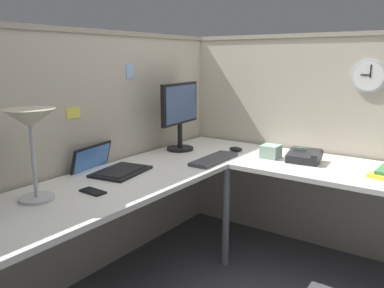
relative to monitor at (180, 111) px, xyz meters
The scene contains 15 objects.
ground_plane 1.24m from the monitor, 114.19° to the right, with size 6.80×6.80×0.00m, color #47474C.
cubicle_wall_back 0.73m from the monitor, 160.40° to the left, with size 2.57×0.12×1.58m.
cubicle_wall_right 1.10m from the monitor, 57.13° to the right, with size 0.12×2.37×1.58m.
desk 0.90m from the monitor, 122.23° to the right, with size 2.35×2.15×0.73m.
monitor is the anchor object (origin of this frame).
laptop 0.76m from the monitor, behind, with size 0.40×0.43×0.22m.
keyboard 0.49m from the monitor, 108.38° to the right, with size 0.43×0.14×0.02m, color #38383D.
computer_mouse 0.50m from the monitor, 61.08° to the right, with size 0.06×0.10×0.03m, color black.
desk_lamp_dome 1.26m from the monitor, behind, with size 0.24×0.24×0.44m.
cell_phone 1.09m from the monitor, 168.57° to the right, with size 0.07×0.14×0.01m, color black.
office_phone 0.95m from the monitor, 78.00° to the right, with size 0.21×0.22×0.11m.
tissue_box 0.72m from the monitor, 75.66° to the right, with size 0.12×0.12×0.09m, color #8CAD99.
wall_clock 1.31m from the monitor, 65.66° to the right, with size 0.04×0.22×0.22m.
pinned_note_leftmost 0.84m from the monitor, 167.62° to the left, with size 0.10×0.00×0.06m, color #EAD84C.
pinned_note_middle 0.47m from the monitor, 150.96° to the left, with size 0.07×0.00×0.09m, color #99B7E5.
Camera 1 is at (-2.02, -1.09, 1.40)m, focal length 36.78 mm.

